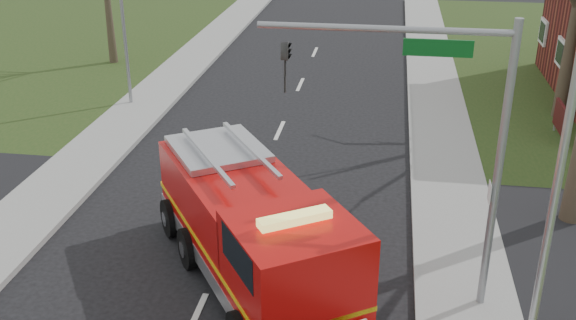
# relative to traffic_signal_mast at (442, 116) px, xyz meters

# --- Properties ---
(ground) EXTENTS (120.00, 120.00, 0.00)m
(ground) POSITION_rel_traffic_signal_mast_xyz_m (-5.21, -1.50, -4.71)
(ground) COLOR black
(ground) RESTS_ON ground
(health_center_sign) EXTENTS (0.12, 2.00, 1.40)m
(health_center_sign) POSITION_rel_traffic_signal_mast_xyz_m (5.29, 11.00, -3.83)
(health_center_sign) COLOR #430F10
(health_center_sign) RESTS_ON ground
(traffic_signal_mast) EXTENTS (5.29, 0.18, 6.80)m
(traffic_signal_mast) POSITION_rel_traffic_signal_mast_xyz_m (0.00, 0.00, 0.00)
(traffic_signal_mast) COLOR gray
(traffic_signal_mast) RESTS_ON ground
(streetlight_pole) EXTENTS (1.48, 0.16, 8.40)m
(streetlight_pole) POSITION_rel_traffic_signal_mast_xyz_m (1.93, -2.00, -0.16)
(streetlight_pole) COLOR #B7BABF
(streetlight_pole) RESTS_ON ground
(utility_pole_far) EXTENTS (0.14, 0.14, 7.00)m
(utility_pole_far) POSITION_rel_traffic_signal_mast_xyz_m (-12.01, 12.50, -1.21)
(utility_pole_far) COLOR gray
(utility_pole_far) RESTS_ON ground
(fire_engine) EXTENTS (6.28, 7.77, 3.06)m
(fire_engine) POSITION_rel_traffic_signal_mast_xyz_m (-4.16, 0.25, -3.32)
(fire_engine) COLOR #BC0A08
(fire_engine) RESTS_ON ground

